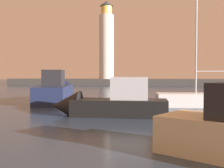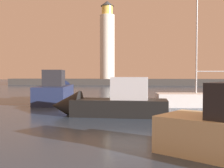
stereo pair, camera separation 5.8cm
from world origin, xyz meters
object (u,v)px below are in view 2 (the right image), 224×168
Objects in this scene: lighthouse at (107,42)px; sailboat_moored at (206,99)px; motorboat_3 at (57,91)px; motorboat_4 at (105,104)px.

lighthouse reaches higher than sailboat_moored.
motorboat_3 is at bearing -88.04° from lighthouse.
lighthouse reaches higher than motorboat_4.
motorboat_3 is 13.86m from sailboat_moored.
sailboat_moored is (15.09, -44.29, -10.19)m from lighthouse.
sailboat_moored is at bearing -9.82° from motorboat_3.
motorboat_4 is 9.70m from sailboat_moored.
lighthouse is 2.04× the size of motorboat_3.
motorboat_4 is at bearing -141.04° from sailboat_moored.
lighthouse is at bearing 108.81° from sailboat_moored.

